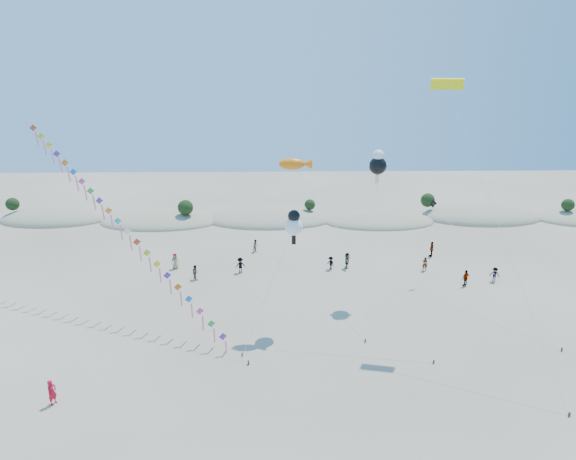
# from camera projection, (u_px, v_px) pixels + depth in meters

# --- Properties ---
(ground) EXTENTS (160.00, 160.00, 0.00)m
(ground) POSITION_uv_depth(u_px,v_px,m) (259.00, 446.00, 28.82)
(ground) COLOR gray
(ground) RESTS_ON ground
(dune_ridge) EXTENTS (145.30, 11.49, 5.57)m
(dune_ridge) POSITION_uv_depth(u_px,v_px,m) (277.00, 219.00, 71.55)
(dune_ridge) COLOR gray
(dune_ridge) RESTS_ON ground
(kite_train) EXTENTS (22.18, 16.90, 16.94)m
(kite_train) POSITION_uv_depth(u_px,v_px,m) (119.00, 223.00, 42.24)
(kite_train) COLOR #3F2D1E
(kite_train) RESTS_ON ground
(fish_kite) EXTENTS (11.82, 8.22, 14.49)m
(fish_kite) POSITION_uv_depth(u_px,v_px,m) (296.00, 165.00, 39.41)
(fish_kite) COLOR #3F2D1E
(fish_kite) RESTS_ON ground
(cartoon_kite_low) EXTENTS (5.01, 6.07, 10.40)m
(cartoon_kite_low) POSITION_uv_depth(u_px,v_px,m) (294.00, 224.00, 39.90)
(cartoon_kite_low) COLOR #3F2D1E
(cartoon_kite_low) RESTS_ON ground
(cartoon_kite_high) EXTENTS (3.20, 10.28, 14.39)m
(cartoon_kite_high) POSITION_uv_depth(u_px,v_px,m) (378.00, 164.00, 44.43)
(cartoon_kite_high) COLOR #3F2D1E
(cartoon_kite_high) RESTS_ON ground
(parafoil_kite) EXTENTS (7.04, 13.64, 20.75)m
(parafoil_kite) POSITION_uv_depth(u_px,v_px,m) (449.00, 89.00, 36.91)
(parafoil_kite) COLOR #3F2D1E
(parafoil_kite) RESTS_ON ground
(dark_kite) EXTENTS (7.16, 14.58, 8.72)m
(dark_kite) POSITION_uv_depth(u_px,v_px,m) (468.00, 244.00, 45.73)
(dark_kite) COLOR #3F2D1E
(dark_kite) RESTS_ON ground
(flyer_foreground) EXTENTS (0.66, 0.79, 1.84)m
(flyer_foreground) POSITION_uv_depth(u_px,v_px,m) (52.00, 392.00, 32.13)
(flyer_foreground) COLOR red
(flyer_foreground) RESTS_ON ground
(beachgoers) EXTENTS (35.48, 11.07, 1.85)m
(beachgoers) POSITION_uv_depth(u_px,v_px,m) (329.00, 263.00, 53.63)
(beachgoers) COLOR slate
(beachgoers) RESTS_ON ground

